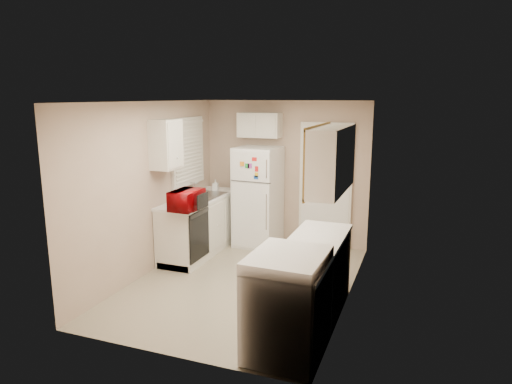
% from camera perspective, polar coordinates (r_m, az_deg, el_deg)
% --- Properties ---
extents(floor, '(3.80, 3.80, 0.00)m').
position_cam_1_polar(floor, '(6.29, -1.62, -11.21)').
color(floor, '#B2A78F').
rests_on(floor, ground).
extents(ceiling, '(3.80, 3.80, 0.00)m').
position_cam_1_polar(ceiling, '(5.78, -1.76, 11.23)').
color(ceiling, white).
rests_on(ceiling, floor).
extents(wall_left, '(3.80, 3.80, 0.00)m').
position_cam_1_polar(wall_left, '(6.57, -13.09, 0.46)').
color(wall_left, tan).
rests_on(wall_left, floor).
extents(wall_right, '(3.80, 3.80, 0.00)m').
position_cam_1_polar(wall_right, '(5.56, 11.81, -1.53)').
color(wall_right, tan).
rests_on(wall_right, floor).
extents(wall_back, '(2.80, 2.80, 0.00)m').
position_cam_1_polar(wall_back, '(7.68, 3.65, 2.39)').
color(wall_back, tan).
rests_on(wall_back, floor).
extents(wall_front, '(2.80, 2.80, 0.00)m').
position_cam_1_polar(wall_front, '(4.28, -11.36, -5.57)').
color(wall_front, tan).
rests_on(wall_front, floor).
extents(left_counter, '(0.60, 1.80, 0.90)m').
position_cam_1_polar(left_counter, '(7.35, -6.98, -4.12)').
color(left_counter, silver).
rests_on(left_counter, floor).
extents(dishwasher, '(0.03, 0.58, 0.72)m').
position_cam_1_polar(dishwasher, '(6.70, -7.14, -5.36)').
color(dishwasher, black).
rests_on(dishwasher, floor).
extents(sink, '(0.54, 0.74, 0.16)m').
position_cam_1_polar(sink, '(7.37, -6.53, -0.76)').
color(sink, gray).
rests_on(sink, left_counter).
extents(microwave, '(0.51, 0.29, 0.34)m').
position_cam_1_polar(microwave, '(6.45, -8.66, -0.94)').
color(microwave, '#860206').
rests_on(microwave, left_counter).
extents(soap_bottle, '(0.10, 0.10, 0.19)m').
position_cam_1_polar(soap_bottle, '(7.70, -5.10, 0.88)').
color(soap_bottle, white).
rests_on(soap_bottle, left_counter).
extents(window_blinds, '(0.10, 0.98, 1.08)m').
position_cam_1_polar(window_blinds, '(7.37, -8.48, 5.02)').
color(window_blinds, silver).
rests_on(window_blinds, wall_left).
extents(upper_cabinet_left, '(0.30, 0.45, 0.70)m').
position_cam_1_polar(upper_cabinet_left, '(6.58, -11.18, 5.86)').
color(upper_cabinet_left, silver).
rests_on(upper_cabinet_left, wall_left).
extents(refrigerator, '(0.72, 0.70, 1.66)m').
position_cam_1_polar(refrigerator, '(7.57, 0.26, -0.61)').
color(refrigerator, white).
rests_on(refrigerator, floor).
extents(cabinet_over_fridge, '(0.70, 0.30, 0.40)m').
position_cam_1_polar(cabinet_over_fridge, '(7.57, 0.47, 8.37)').
color(cabinet_over_fridge, silver).
rests_on(cabinet_over_fridge, wall_back).
extents(interior_door, '(0.86, 0.06, 2.08)m').
position_cam_1_polar(interior_door, '(7.51, 8.67, 0.65)').
color(interior_door, white).
rests_on(interior_door, floor).
extents(right_counter, '(0.60, 2.00, 0.90)m').
position_cam_1_polar(right_counter, '(5.10, 6.63, -11.49)').
color(right_counter, silver).
rests_on(right_counter, floor).
extents(stove, '(0.71, 0.86, 1.03)m').
position_cam_1_polar(stove, '(4.52, 3.95, -13.74)').
color(stove, white).
rests_on(stove, floor).
extents(upper_cabinet_right, '(0.30, 1.20, 0.70)m').
position_cam_1_polar(upper_cabinet_right, '(4.99, 9.51, 4.05)').
color(upper_cabinet_right, silver).
rests_on(upper_cabinet_right, wall_right).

